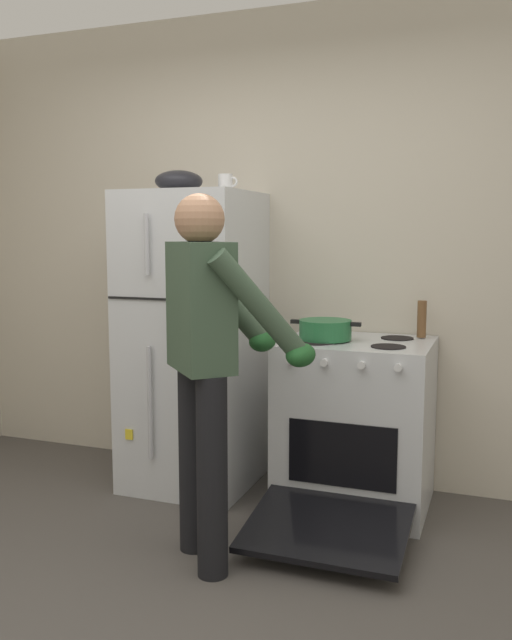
{
  "coord_description": "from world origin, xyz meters",
  "views": [
    {
      "loc": [
        1.17,
        -1.84,
        1.43
      ],
      "look_at": [
        0.01,
        1.32,
        1.0
      ],
      "focal_mm": 37.76,
      "sensor_mm": 36.0,
      "label": 1
    }
  ],
  "objects_px": {
    "mixing_bowl": "(179,181)",
    "red_pot": "(325,330)",
    "stove_range": "(355,426)",
    "coffee_mug": "(226,183)",
    "pepper_mill": "(422,319)",
    "refrigerator": "(194,340)",
    "person_cook": "(209,347)"
  },
  "relations": [
    {
      "from": "mixing_bowl",
      "to": "red_pot",
      "type": "bearing_deg",
      "value": -3.33
    },
    {
      "from": "stove_range",
      "to": "coffee_mug",
      "type": "height_order",
      "value": "coffee_mug"
    },
    {
      "from": "pepper_mill",
      "to": "mixing_bowl",
      "type": "bearing_deg",
      "value": -171.38
    },
    {
      "from": "refrigerator",
      "to": "stove_range",
      "type": "xyz_separation_m",
      "value": [
        0.94,
        -0.02,
        -0.4
      ]
    },
    {
      "from": "pepper_mill",
      "to": "refrigerator",
      "type": "bearing_deg",
      "value": -170.82
    },
    {
      "from": "stove_range",
      "to": "person_cook",
      "type": "bearing_deg",
      "value": -119.61
    },
    {
      "from": "refrigerator",
      "to": "mixing_bowl",
      "type": "relative_size",
      "value": 6.29
    },
    {
      "from": "person_cook",
      "to": "coffee_mug",
      "type": "relative_size",
      "value": 14.28
    },
    {
      "from": "person_cook",
      "to": "red_pot",
      "type": "xyz_separation_m",
      "value": [
        0.31,
        0.79,
        -0.01
      ]
    },
    {
      "from": "red_pot",
      "to": "coffee_mug",
      "type": "bearing_deg",
      "value": 170.49
    },
    {
      "from": "refrigerator",
      "to": "pepper_mill",
      "type": "bearing_deg",
      "value": 9.18
    },
    {
      "from": "refrigerator",
      "to": "person_cook",
      "type": "xyz_separation_m",
      "value": [
        0.47,
        -0.84,
        0.12
      ]
    },
    {
      "from": "refrigerator",
      "to": "pepper_mill",
      "type": "height_order",
      "value": "refrigerator"
    },
    {
      "from": "refrigerator",
      "to": "pepper_mill",
      "type": "distance_m",
      "value": 1.26
    },
    {
      "from": "refrigerator",
      "to": "red_pot",
      "type": "relative_size",
      "value": 4.48
    },
    {
      "from": "stove_range",
      "to": "red_pot",
      "type": "relative_size",
      "value": 3.23
    },
    {
      "from": "person_cook",
      "to": "red_pot",
      "type": "distance_m",
      "value": 0.85
    },
    {
      "from": "red_pot",
      "to": "pepper_mill",
      "type": "relative_size",
      "value": 1.91
    },
    {
      "from": "stove_range",
      "to": "pepper_mill",
      "type": "distance_m",
      "value": 0.67
    },
    {
      "from": "stove_range",
      "to": "pepper_mill",
      "type": "relative_size",
      "value": 6.16
    },
    {
      "from": "refrigerator",
      "to": "pepper_mill",
      "type": "xyz_separation_m",
      "value": [
        1.24,
        0.2,
        0.15
      ]
    },
    {
      "from": "red_pot",
      "to": "coffee_mug",
      "type": "distance_m",
      "value": 0.98
    },
    {
      "from": "coffee_mug",
      "to": "pepper_mill",
      "type": "distance_m",
      "value": 1.29
    },
    {
      "from": "pepper_mill",
      "to": "stove_range",
      "type": "bearing_deg",
      "value": -144.04
    },
    {
      "from": "person_cook",
      "to": "pepper_mill",
      "type": "bearing_deg",
      "value": 53.57
    },
    {
      "from": "stove_range",
      "to": "pepper_mill",
      "type": "xyz_separation_m",
      "value": [
        0.3,
        0.22,
        0.55
      ]
    },
    {
      "from": "coffee_mug",
      "to": "mixing_bowl",
      "type": "bearing_deg",
      "value": -169.22
    },
    {
      "from": "pepper_mill",
      "to": "mixing_bowl",
      "type": "xyz_separation_m",
      "value": [
        -1.32,
        -0.2,
        0.74
      ]
    },
    {
      "from": "red_pot",
      "to": "pepper_mill",
      "type": "bearing_deg",
      "value": 28.52
    },
    {
      "from": "red_pot",
      "to": "mixing_bowl",
      "type": "bearing_deg",
      "value": 176.67
    },
    {
      "from": "red_pot",
      "to": "pepper_mill",
      "type": "distance_m",
      "value": 0.53
    },
    {
      "from": "mixing_bowl",
      "to": "person_cook",
      "type": "bearing_deg",
      "value": -56.59
    }
  ]
}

